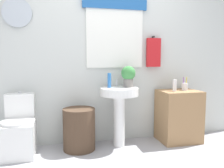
{
  "coord_description": "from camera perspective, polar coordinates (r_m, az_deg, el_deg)",
  "views": [
    {
      "loc": [
        -0.59,
        -2.01,
        1.15
      ],
      "look_at": [
        0.08,
        0.8,
        0.83
      ],
      "focal_mm": 37.05,
      "sensor_mm": 36.0,
      "label": 1
    }
  ],
  "objects": [
    {
      "name": "laundry_hamper",
      "position": [
        3.0,
        -8.11,
        -10.97
      ],
      "size": [
        0.4,
        0.4,
        0.53
      ],
      "primitive_type": "cylinder",
      "color": "#4C3828",
      "rests_on": "ground_plane"
    },
    {
      "name": "toothbrush_cup",
      "position": [
        3.38,
        17.52,
        -0.59
      ],
      "size": [
        0.08,
        0.08,
        0.18
      ],
      "color": "silver",
      "rests_on": "wooden_cabinet"
    },
    {
      "name": "potted_plant",
      "position": [
        3.07,
        4.04,
        2.18
      ],
      "size": [
        0.19,
        0.19,
        0.28
      ],
      "color": "slate",
      "rests_on": "pedestal_sink"
    },
    {
      "name": "soap_bottle",
      "position": [
        2.99,
        -0.66,
        0.91
      ],
      "size": [
        0.05,
        0.05,
        0.19
      ],
      "primitive_type": "cylinder",
      "color": "#2D6BB7",
      "rests_on": "pedestal_sink"
    },
    {
      "name": "pedestal_sink",
      "position": [
        3.02,
        1.78,
        -4.67
      ],
      "size": [
        0.5,
        0.5,
        0.78
      ],
      "color": "white",
      "rests_on": "ground_plane"
    },
    {
      "name": "toilet",
      "position": [
        3.05,
        -21.83,
        -10.68
      ],
      "size": [
        0.38,
        0.51,
        0.74
      ],
      "color": "white",
      "rests_on": "ground_plane"
    },
    {
      "name": "lotion_bottle",
      "position": [
        3.23,
        15.2,
        -0.33
      ],
      "size": [
        0.05,
        0.05,
        0.16
      ],
      "primitive_type": "cylinder",
      "color": "white",
      "rests_on": "wooden_cabinet"
    },
    {
      "name": "faucet",
      "position": [
        3.1,
        1.22,
        0.24
      ],
      "size": [
        0.03,
        0.03,
        0.1
      ],
      "primitive_type": "cylinder",
      "color": "silver",
      "rests_on": "pedestal_sink"
    },
    {
      "name": "back_wall",
      "position": [
        3.22,
        -2.81,
        9.02
      ],
      "size": [
        4.4,
        0.18,
        2.6
      ],
      "color": "silver",
      "rests_on": "ground_plane"
    },
    {
      "name": "wooden_cabinet",
      "position": [
        3.39,
        16.08,
        -7.55
      ],
      "size": [
        0.54,
        0.44,
        0.71
      ],
      "primitive_type": "cube",
      "color": "#9E754C",
      "rests_on": "ground_plane"
    }
  ]
}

